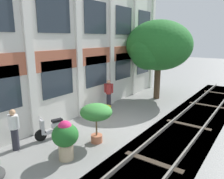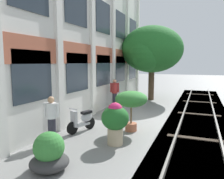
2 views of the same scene
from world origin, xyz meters
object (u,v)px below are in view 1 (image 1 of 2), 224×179
(resident_watching_tracks, at_px, (109,93))
(scooter_near_curb, at_px, (53,128))
(broadleaf_tree, at_px, (159,47))
(potted_plant_stone_basin, at_px, (65,137))
(resident_by_doorway, at_px, (14,128))
(potted_plant_tall_urn, at_px, (96,114))
(potted_plant_square_trough, at_px, (103,112))

(resident_watching_tracks, bearing_deg, scooter_near_curb, -24.11)
(broadleaf_tree, xyz_separation_m, potted_plant_stone_basin, (-9.06, -0.75, -2.66))
(scooter_near_curb, bearing_deg, resident_by_doorway, 5.70)
(resident_by_doorway, bearing_deg, resident_watching_tracks, 168.05)
(potted_plant_stone_basin, xyz_separation_m, resident_watching_tracks, (5.35, 2.12, 0.09))
(broadleaf_tree, xyz_separation_m, potted_plant_tall_urn, (-7.48, -0.81, -2.29))
(broadleaf_tree, distance_m, resident_by_doorway, 10.14)
(potted_plant_stone_basin, bearing_deg, broadleaf_tree, 4.72)
(potted_plant_tall_urn, xyz_separation_m, potted_plant_square_trough, (2.50, 1.62, -0.96))
(resident_by_doorway, bearing_deg, scooter_near_curb, 154.08)
(potted_plant_tall_urn, relative_size, resident_by_doorway, 1.01)
(potted_plant_tall_urn, xyz_separation_m, resident_watching_tracks, (3.77, 2.18, -0.29))
(broadleaf_tree, height_order, scooter_near_curb, broadleaf_tree)
(potted_plant_square_trough, bearing_deg, potted_plant_stone_basin, -159.00)
(resident_by_doorway, xyz_separation_m, resident_watching_tracks, (5.99, 0.08, 0.08))
(potted_plant_stone_basin, height_order, resident_watching_tracks, resident_watching_tracks)
(potted_plant_tall_urn, bearing_deg, resident_watching_tracks, 30.03)
(broadleaf_tree, relative_size, potted_plant_stone_basin, 3.73)
(potted_plant_stone_basin, height_order, resident_by_doorway, resident_by_doorway)
(potted_plant_square_trough, relative_size, resident_by_doorway, 0.67)
(scooter_near_curb, distance_m, resident_by_doorway, 1.57)
(potted_plant_square_trough, bearing_deg, potted_plant_tall_urn, -146.97)
(potted_plant_tall_urn, distance_m, resident_by_doorway, 3.07)
(potted_plant_tall_urn, xyz_separation_m, scooter_near_curb, (-0.75, 1.75, -0.77))
(potted_plant_tall_urn, distance_m, potted_plant_square_trough, 3.13)
(potted_plant_square_trough, distance_m, resident_by_doorway, 4.78)
(scooter_near_curb, relative_size, resident_watching_tracks, 0.78)
(potted_plant_square_trough, distance_m, resident_watching_tracks, 1.54)
(potted_plant_stone_basin, bearing_deg, scooter_near_curb, 63.86)
(resident_by_doorway, bearing_deg, broadleaf_tree, 159.69)
(potted_plant_tall_urn, height_order, resident_watching_tracks, resident_watching_tracks)
(potted_plant_stone_basin, height_order, potted_plant_tall_urn, potted_plant_tall_urn)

